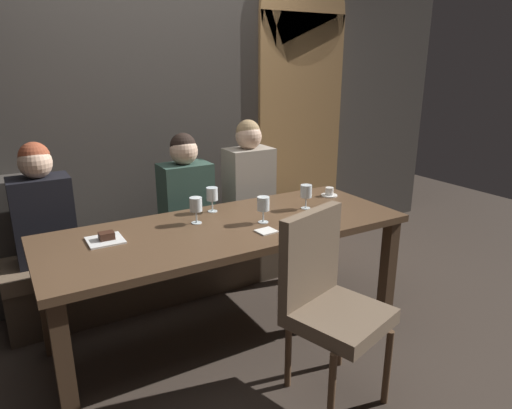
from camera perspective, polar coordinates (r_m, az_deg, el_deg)
The scene contains 16 objects.
ground at distance 3.10m, azimuth -3.27°, elevation -15.58°, with size 9.00×9.00×0.00m, color #382D26.
back_wall_tiled at distance 3.74m, azimuth -12.54°, elevation 14.17°, with size 6.00×0.12×3.00m, color #423D38.
arched_door at distance 4.30m, azimuth 5.67°, elevation 13.05°, with size 0.90×0.05×2.55m.
dining_table at distance 2.80m, azimuth -3.50°, elevation -4.30°, with size 2.20×0.84×0.74m.
banquette_bench at distance 3.55m, azimuth -8.54°, elevation -7.01°, with size 2.50×0.44×0.45m.
chair_near_side at distance 2.38m, azimuth 8.87°, elevation -11.06°, with size 0.55×0.55×0.98m.
diner_redhead at distance 3.17m, azimuth -25.27°, elevation -0.22°, with size 0.36×0.24×0.77m.
diner_bearded at distance 3.33m, azimuth -8.84°, elevation 1.98°, with size 0.36×0.24×0.76m.
diner_far_end at distance 3.56m, azimuth -0.91°, elevation 3.66°, with size 0.36×0.24×0.82m.
wine_glass_near_right at distance 2.79m, azimuth -7.54°, elevation -0.14°, with size 0.08×0.08×0.16m.
wine_glass_center_back at distance 2.77m, azimuth 0.92°, elevation -0.06°, with size 0.08×0.08×0.16m.
wine_glass_far_left at distance 2.99m, azimuth -5.53°, elevation 1.24°, with size 0.08×0.08×0.16m.
wine_glass_center_front at distance 3.06m, azimuth 6.30°, elevation 1.52°, with size 0.08×0.08×0.16m.
espresso_cup at distance 3.40m, azimuth 9.17°, elevation 1.51°, with size 0.12×0.12×0.06m.
dessert_plate at distance 2.65m, azimuth -18.31°, elevation -4.08°, with size 0.19×0.19×0.05m.
folded_napkin at distance 2.66m, azimuth 1.29°, elevation -3.35°, with size 0.11×0.10×0.01m, color silver.
Camera 1 is at (-1.16, -2.33, 1.69)m, focal length 31.93 mm.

